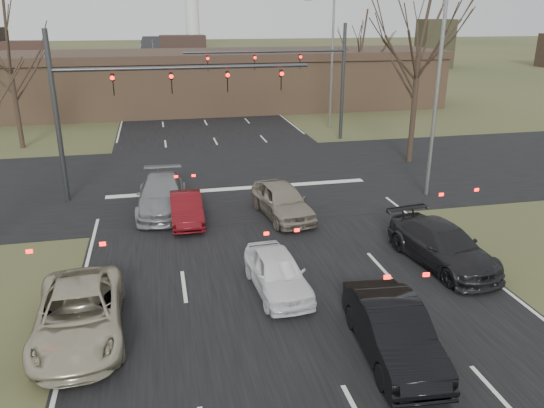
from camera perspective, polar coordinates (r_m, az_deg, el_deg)
The scene contains 18 objects.
ground at distance 16.08m, azimuth 4.08°, elevation -12.64°, with size 360.00×360.00×0.00m, color #3D4524.
road_main at distance 73.58m, azimuth -9.43°, elevation 12.88°, with size 14.00×300.00×0.02m, color black.
road_cross at distance 29.54m, azimuth -4.08°, elevation 2.86°, with size 200.00×14.00×0.02m, color black.
building at distance 51.67m, azimuth -5.80°, elevation 13.14°, with size 42.40×10.40×5.30m.
mast_arm_near at distance 26.24m, azimuth -15.28°, elevation 11.40°, with size 12.12×0.24×8.00m.
mast_arm_far at distance 37.55m, azimuth 3.50°, elevation 14.32°, with size 11.12×0.24×8.00m.
streetlight_right_near at distance 26.48m, azimuth 17.07°, elevation 12.43°, with size 2.34×0.25×10.00m.
streetlight_right_far at distance 42.24m, azimuth 6.25°, elevation 15.63°, with size 2.34×0.25×10.00m.
tree_right_near at distance 32.62m, azimuth 15.92°, elevation 19.64°, with size 6.90×6.90×11.50m.
tree_left_far at distance 39.04m, azimuth -26.83°, elevation 15.97°, with size 5.70×5.70×9.50m.
tree_right_far at distance 51.62m, azimuth 9.67°, elevation 17.75°, with size 5.40×5.40×9.00m.
car_silver_suv at distance 16.00m, azimuth -20.06°, elevation -11.12°, with size 2.37×5.14×1.43m, color #B8B295.
car_white_sedan at distance 17.40m, azimuth 0.59°, elevation -7.35°, with size 1.58×3.94×1.34m, color white.
car_black_hatch at distance 14.68m, azimuth 12.89°, elevation -13.15°, with size 1.59×4.55×1.50m, color black.
car_charcoal_sedan at distance 20.12m, azimuth 17.88°, elevation -4.27°, with size 2.05×5.04×1.46m, color black.
car_grey_ahead at distance 24.78m, azimuth -11.76°, elevation 0.95°, with size 2.16×5.31×1.54m, color gray.
car_red_ahead at distance 23.33m, azimuth -9.19°, elevation -0.45°, with size 1.33×3.81×1.25m, color #570C11.
car_silver_ahead at distance 23.56m, azimuth 1.12°, elevation 0.37°, with size 1.81×4.50×1.53m, color gray.
Camera 1 is at (-3.99, -12.97, 8.63)m, focal length 35.00 mm.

